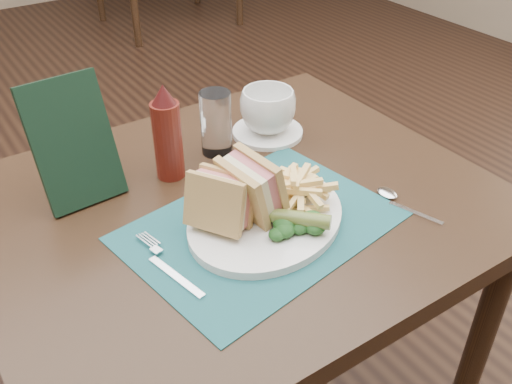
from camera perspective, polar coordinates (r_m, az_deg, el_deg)
floor at (r=1.86m, az=-9.85°, el=-11.98°), size 7.00×7.00×0.00m
table_main at (r=1.28m, az=-1.59°, el=-14.34°), size 0.90×0.75×0.75m
placemat at (r=0.96m, az=0.47°, el=-3.41°), size 0.48×0.38×0.00m
plate at (r=0.96m, az=0.99°, el=-2.68°), size 0.37×0.34×0.01m
sandwich_half_a at (r=0.89m, az=-4.24°, el=-1.53°), size 0.12×0.12×0.10m
sandwich_half_b at (r=0.92m, az=-1.39°, el=0.11°), size 0.09×0.12×0.11m
kale_garnish at (r=0.91m, az=3.77°, el=-3.41°), size 0.11×0.08×0.03m
pickle_spear at (r=0.92m, az=3.78°, el=-2.60°), size 0.10×0.11×0.03m
fries_pile at (r=0.98m, az=3.90°, el=0.62°), size 0.18×0.20×0.06m
fork at (r=0.89m, az=-8.89°, el=-7.08°), size 0.07×0.17×0.01m
spoon at (r=1.03m, az=14.71°, el=-1.23°), size 0.08×0.15×0.01m
saucer at (r=1.22m, az=1.16°, el=6.01°), size 0.20×0.20×0.01m
coffee_cup at (r=1.20m, az=1.19°, el=8.13°), size 0.16×0.16×0.09m
drinking_glass at (r=1.13m, az=-4.03°, el=6.88°), size 0.08×0.08×0.13m
ketchup_bottle at (r=1.05m, az=-8.89°, el=5.94°), size 0.06×0.06×0.19m
check_presenter at (r=1.02m, az=-17.80°, el=4.71°), size 0.14×0.09×0.22m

